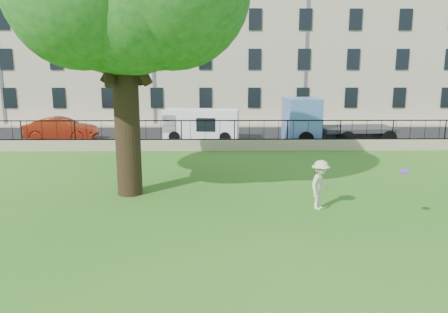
{
  "coord_description": "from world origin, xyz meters",
  "views": [
    {
      "loc": [
        -0.89,
        -12.4,
        4.78
      ],
      "look_at": [
        -0.7,
        3.5,
        1.43
      ],
      "focal_mm": 35.0,
      "sensor_mm": 36.0,
      "label": 1
    }
  ],
  "objects_px": {
    "frisbee": "(404,172)",
    "blue_truck": "(338,120)",
    "white_van": "(201,125)",
    "man": "(320,185)",
    "red_sedan": "(61,129)"
  },
  "relations": [
    {
      "from": "man",
      "to": "frisbee",
      "type": "xyz_separation_m",
      "value": [
        2.2,
        -1.37,
        0.79
      ]
    },
    {
      "from": "blue_truck",
      "to": "frisbee",
      "type": "bearing_deg",
      "value": -101.95
    },
    {
      "from": "man",
      "to": "white_van",
      "type": "bearing_deg",
      "value": 52.55
    },
    {
      "from": "frisbee",
      "to": "man",
      "type": "bearing_deg",
      "value": 148.06
    },
    {
      "from": "red_sedan",
      "to": "white_van",
      "type": "relative_size",
      "value": 0.95
    },
    {
      "from": "red_sedan",
      "to": "blue_truck",
      "type": "bearing_deg",
      "value": -92.39
    },
    {
      "from": "white_van",
      "to": "red_sedan",
      "type": "bearing_deg",
      "value": -173.85
    },
    {
      "from": "frisbee",
      "to": "blue_truck",
      "type": "relative_size",
      "value": 0.04
    },
    {
      "from": "man",
      "to": "blue_truck",
      "type": "height_order",
      "value": "blue_truck"
    },
    {
      "from": "man",
      "to": "white_van",
      "type": "distance_m",
      "value": 14.47
    },
    {
      "from": "man",
      "to": "blue_truck",
      "type": "xyz_separation_m",
      "value": [
        4.01,
        12.75,
        0.55
      ]
    },
    {
      "from": "man",
      "to": "white_van",
      "type": "relative_size",
      "value": 0.36
    },
    {
      "from": "frisbee",
      "to": "white_van",
      "type": "bearing_deg",
      "value": 113.89
    },
    {
      "from": "frisbee",
      "to": "white_van",
      "type": "xyz_separation_m",
      "value": [
        -6.7,
        15.13,
        -0.64
      ]
    },
    {
      "from": "man",
      "to": "white_van",
      "type": "xyz_separation_m",
      "value": [
        -4.5,
        13.75,
        0.15
      ]
    }
  ]
}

